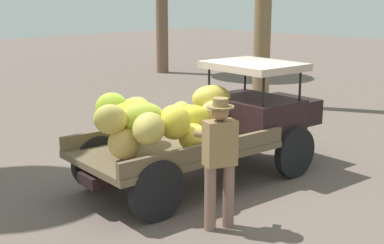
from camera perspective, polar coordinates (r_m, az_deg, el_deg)
The scene contains 3 objects.
ground_plane at distance 8.68m, azimuth 1.76°, elevation -6.50°, with size 60.00×60.00×0.00m, color #65554C.
truck at distance 8.53m, azimuth 1.62°, elevation -0.17°, with size 4.57×2.12×1.87m.
farmer at distance 6.74m, azimuth 2.99°, elevation -3.62°, with size 0.56×0.52×1.73m.
Camera 1 is at (-5.97, -5.57, 2.96)m, focal length 49.63 mm.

